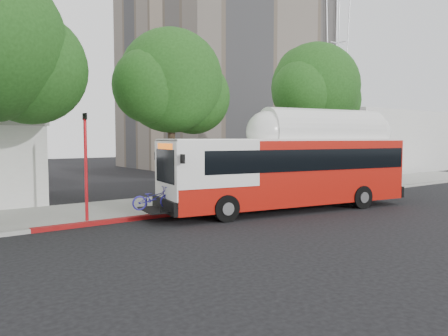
% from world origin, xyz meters
% --- Properties ---
extents(ground, '(120.00, 120.00, 0.00)m').
position_xyz_m(ground, '(0.00, 0.00, 0.00)').
color(ground, black).
rests_on(ground, ground).
extents(sidewalk, '(60.00, 5.00, 0.15)m').
position_xyz_m(sidewalk, '(0.00, 6.50, 0.07)').
color(sidewalk, gray).
rests_on(sidewalk, ground).
extents(curb_strip, '(60.00, 0.30, 0.15)m').
position_xyz_m(curb_strip, '(0.00, 3.90, 0.07)').
color(curb_strip, gray).
rests_on(curb_strip, ground).
extents(red_curb_segment, '(10.00, 0.32, 0.16)m').
position_xyz_m(red_curb_segment, '(-3.00, 3.90, 0.08)').
color(red_curb_segment, maroon).
rests_on(red_curb_segment, ground).
extents(street_tree_mid, '(5.75, 5.00, 8.62)m').
position_xyz_m(street_tree_mid, '(-0.59, 6.06, 5.91)').
color(street_tree_mid, '#2D2116').
rests_on(street_tree_mid, ground).
extents(street_tree_right, '(6.21, 5.40, 9.18)m').
position_xyz_m(street_tree_right, '(9.44, 5.86, 6.26)').
color(street_tree_right, '#2D2116').
rests_on(street_tree_right, ground).
extents(apartment_tower, '(18.00, 18.00, 37.00)m').
position_xyz_m(apartment_tower, '(18.00, 28.00, 17.62)').
color(apartment_tower, gray).
rests_on(apartment_tower, ground).
extents(horizon_block, '(20.00, 12.00, 6.00)m').
position_xyz_m(horizon_block, '(30.00, 16.00, 3.00)').
color(horizon_block, silver).
rests_on(horizon_block, ground).
extents(transit_bus, '(13.16, 4.56, 3.83)m').
position_xyz_m(transit_bus, '(3.01, 1.93, 1.79)').
color(transit_bus, '#AE150C').
rests_on(transit_bus, ground).
extents(signal_pole, '(0.12, 0.41, 4.34)m').
position_xyz_m(signal_pole, '(-5.82, 4.24, 2.23)').
color(signal_pole, red).
rests_on(signal_pole, ground).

